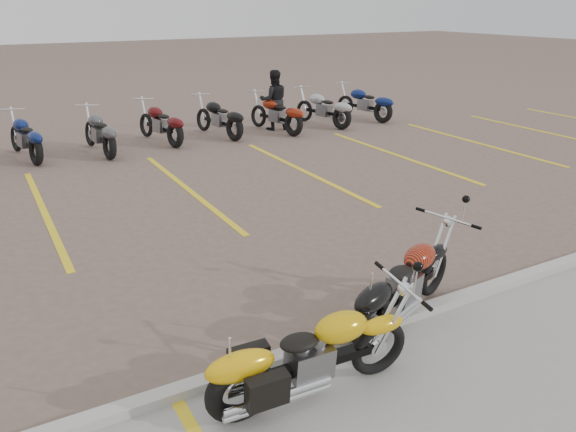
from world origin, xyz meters
name	(u,v)px	position (x,y,z in m)	size (l,w,h in m)	color
ground	(284,266)	(0.00, 0.00, 0.00)	(100.00, 100.00, 0.00)	#735E52
curb	(370,329)	(0.00, -2.00, 0.06)	(60.00, 0.18, 0.12)	#ADAAA3
parking_stripes	(188,189)	(0.00, 4.00, 0.00)	(38.00, 5.50, 0.01)	yellow
yellow_cruiser	(306,359)	(-1.20, -2.59, 0.43)	(2.12, 0.33, 0.87)	black
flame_cruiser	(401,288)	(0.47, -1.95, 0.43)	(2.02, 0.88, 0.87)	black
person_b	(274,100)	(4.17, 8.15, 0.86)	(0.83, 0.65, 1.71)	black
bg_bike_row	(129,126)	(-0.09, 8.05, 0.55)	(15.78, 2.07, 1.10)	black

